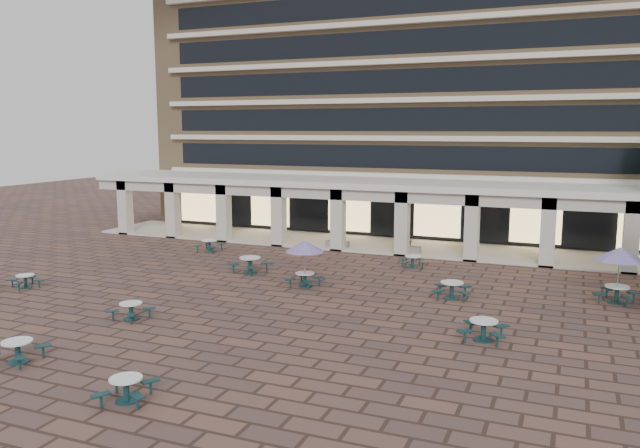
% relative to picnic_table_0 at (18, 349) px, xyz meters
% --- Properties ---
extents(ground, '(120.00, 120.00, 0.00)m').
position_rel_picnic_table_0_xyz_m(ground, '(5.16, 9.93, -0.45)').
color(ground, brown).
rests_on(ground, ground).
extents(apartment_building, '(40.00, 15.50, 25.20)m').
position_rel_picnic_table_0_xyz_m(apartment_building, '(5.16, 35.40, 12.15)').
color(apartment_building, tan).
rests_on(apartment_building, ground).
extents(retail_arcade, '(42.00, 6.60, 4.40)m').
position_rel_picnic_table_0_xyz_m(retail_arcade, '(5.16, 24.73, 2.55)').
color(retail_arcade, white).
rests_on(retail_arcade, ground).
extents(picnic_table_0, '(1.80, 1.80, 0.75)m').
position_rel_picnic_table_0_xyz_m(picnic_table_0, '(0.00, 0.00, 0.00)').
color(picnic_table_0, '#13353A').
rests_on(picnic_table_0, ground).
extents(picnic_table_2, '(1.89, 1.89, 0.71)m').
position_rel_picnic_table_0_xyz_m(picnic_table_2, '(5.38, -1.07, -0.02)').
color(picnic_table_2, '#13353A').
rests_on(picnic_table_2, ground).
extents(picnic_table_3, '(1.78, 1.78, 0.78)m').
position_rel_picnic_table_0_xyz_m(picnic_table_3, '(14.15, 8.15, 0.02)').
color(picnic_table_3, '#13353A').
rests_on(picnic_table_3, ground).
extents(picnic_table_5, '(1.69, 1.69, 0.70)m').
position_rel_picnic_table_0_xyz_m(picnic_table_5, '(0.38, 5.31, -0.03)').
color(picnic_table_5, '#13353A').
rests_on(picnic_table_5, ground).
extents(picnic_table_6, '(1.99, 1.99, 2.29)m').
position_rel_picnic_table_0_xyz_m(picnic_table_6, '(4.86, 12.89, 1.50)').
color(picnic_table_6, '#13353A').
rests_on(picnic_table_6, ground).
extents(picnic_table_7, '(1.90, 1.90, 0.79)m').
position_rel_picnic_table_0_xyz_m(picnic_table_7, '(12.00, 13.50, 0.02)').
color(picnic_table_7, '#13353A').
rests_on(picnic_table_7, ground).
extents(picnic_table_8, '(1.78, 1.78, 0.65)m').
position_rel_picnic_table_0_xyz_m(picnic_table_8, '(-7.82, 7.51, -0.06)').
color(picnic_table_8, '#13353A').
rests_on(picnic_table_8, ground).
extents(picnic_table_9, '(2.25, 2.25, 0.87)m').
position_rel_picnic_table_0_xyz_m(picnic_table_9, '(0.89, 14.54, 0.07)').
color(picnic_table_9, '#13353A').
rests_on(picnic_table_9, ground).
extents(picnic_table_11, '(2.19, 2.19, 2.53)m').
position_rel_picnic_table_0_xyz_m(picnic_table_11, '(18.99, 15.54, 1.71)').
color(picnic_table_11, '#13353A').
rests_on(picnic_table_11, ground).
extents(picnic_table_12, '(1.72, 1.72, 0.76)m').
position_rel_picnic_table_0_xyz_m(picnic_table_12, '(-4.36, 18.78, 0.01)').
color(picnic_table_12, '#13353A').
rests_on(picnic_table_12, ground).
extents(picnic_table_13, '(1.80, 1.80, 0.66)m').
position_rel_picnic_table_0_xyz_m(picnic_table_13, '(8.73, 19.21, -0.05)').
color(picnic_table_13, '#13353A').
rests_on(picnic_table_13, ground).
extents(planter_left, '(1.50, 0.68, 1.24)m').
position_rel_picnic_table_0_xyz_m(planter_left, '(2.84, 22.83, 0.04)').
color(planter_left, gray).
rests_on(planter_left, ground).
extents(planter_right, '(1.50, 0.86, 1.35)m').
position_rel_picnic_table_0_xyz_m(planter_right, '(7.56, 22.83, 0.13)').
color(planter_right, gray).
rests_on(planter_right, ground).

